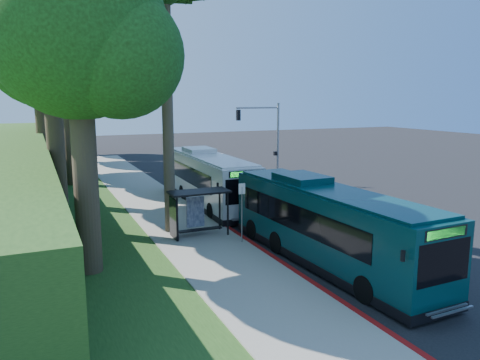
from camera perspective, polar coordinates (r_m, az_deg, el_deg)
name	(u,v)px	position (r m, az deg, el deg)	size (l,w,h in m)	color
ground	(285,212)	(31.03, 5.56, -3.92)	(140.00, 140.00, 0.00)	black
sidewalk	(179,223)	(28.24, -7.50, -5.24)	(4.50, 70.00, 0.12)	gray
red_curb	(241,236)	(25.38, 0.12, -6.90)	(0.25, 30.00, 0.13)	maroon
grass_verge	(71,214)	(32.10, -19.92, -3.96)	(8.00, 70.00, 0.06)	#234719
bus_shelter	(194,204)	(25.18, -5.64, -2.98)	(3.20, 1.51, 2.55)	black
stop_sign_pole	(242,204)	(23.82, 0.23, -3.00)	(0.35, 0.06, 3.17)	gray
traffic_signal_pole	(268,133)	(40.83, 3.38, 5.75)	(4.10, 0.30, 7.00)	gray
palm_tree	(165,0)	(26.04, -9.18, 20.80)	(4.20, 4.20, 14.40)	#4C3F2D
tree_0	(77,23)	(26.54, -19.21, 17.61)	(8.40, 8.00, 15.70)	#382B1E
tree_1	(49,15)	(34.59, -22.27, 18.08)	(10.50, 10.00, 18.26)	#382B1E
tree_2	(67,60)	(42.37, -20.39, 13.51)	(8.82, 8.40, 15.12)	#382B1E
tree_3	(38,50)	(50.37, -23.45, 14.38)	(10.08, 9.60, 17.28)	#382B1E
tree_4	(62,77)	(58.31, -20.93, 11.62)	(8.40, 8.00, 14.14)	#382B1E
tree_5	(66,86)	(66.33, -20.42, 10.71)	(7.35, 7.00, 12.86)	#382B1E
tree_6	(80,40)	(20.38, -18.92, 15.85)	(7.56, 7.20, 13.74)	#382B1E
white_bus	(208,178)	(33.01, -3.92, 0.24)	(2.96, 12.81, 3.81)	silver
teal_bus	(326,223)	(21.53, 10.39, -5.23)	(3.21, 12.81, 3.79)	#092F33
pickup	(264,189)	(35.25, 2.96, -1.08)	(2.24, 4.85, 1.35)	silver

